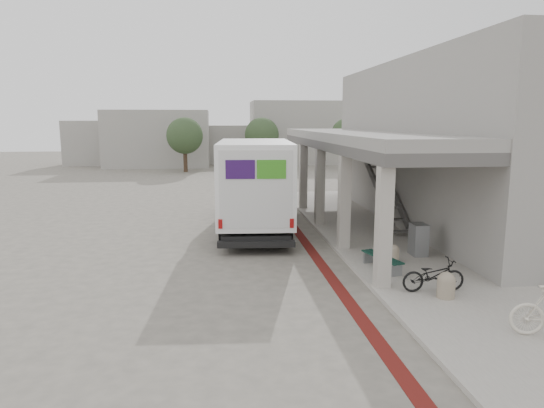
{
  "coord_description": "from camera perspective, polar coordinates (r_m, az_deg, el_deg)",
  "views": [
    {
      "loc": [
        -2.21,
        -15.5,
        4.47
      ],
      "look_at": [
        -0.33,
        1.11,
        1.6
      ],
      "focal_mm": 32.0,
      "sensor_mm": 36.0,
      "label": 1
    }
  ],
  "objects": [
    {
      "name": "bench",
      "position": [
        14.83,
        12.82,
        -6.42
      ],
      "size": [
        0.8,
        1.73,
        0.4
      ],
      "rotation": [
        0.0,
        0.0,
        0.27
      ],
      "color": "gray",
      "rests_on": "sidewalk"
    },
    {
      "name": "fedex_truck",
      "position": [
        20.07,
        -2.07,
        2.58
      ],
      "size": [
        3.25,
        8.83,
        3.7
      ],
      "rotation": [
        0.0,
        0.0,
        -0.07
      ],
      "color": "black",
      "rests_on": "ground"
    },
    {
      "name": "tree_right",
      "position": [
        46.16,
        8.95,
        8.03
      ],
      "size": [
        3.2,
        3.2,
        4.8
      ],
      "color": "#38281C",
      "rests_on": "ground"
    },
    {
      "name": "ground",
      "position": [
        16.28,
        1.59,
        -6.2
      ],
      "size": [
        120.0,
        120.0,
        0.0
      ],
      "primitive_type": "plane",
      "color": "#605B53",
      "rests_on": "ground"
    },
    {
      "name": "distant_backdrop",
      "position": [
        51.42,
        -7.24,
        7.7
      ],
      "size": [
        28.0,
        10.0,
        6.5
      ],
      "color": "gray",
      "rests_on": "ground"
    },
    {
      "name": "transit_building",
      "position": [
        21.97,
        17.95,
        6.48
      ],
      "size": [
        7.6,
        17.0,
        7.0
      ],
      "color": "gray",
      "rests_on": "ground"
    },
    {
      "name": "tree_left",
      "position": [
        43.61,
        -10.24,
        7.9
      ],
      "size": [
        3.2,
        3.2,
        4.8
      ],
      "color": "#38281C",
      "rests_on": "ground"
    },
    {
      "name": "bike_lane_stripe",
      "position": [
        18.34,
        3.82,
        -4.37
      ],
      "size": [
        0.35,
        40.0,
        0.01
      ],
      "primitive_type": "cube",
      "color": "#5A1512",
      "rests_on": "ground"
    },
    {
      "name": "bollard_far",
      "position": [
        15.76,
        14.09,
        -5.58
      ],
      "size": [
        0.36,
        0.36,
        0.54
      ],
      "color": "tan",
      "rests_on": "sidewalk"
    },
    {
      "name": "bollard_near",
      "position": [
        12.95,
        19.8,
        -8.94
      ],
      "size": [
        0.44,
        0.44,
        0.66
      ],
      "color": "gray",
      "rests_on": "sidewalk"
    },
    {
      "name": "utility_cabinet",
      "position": [
        16.6,
        16.86,
        -4.02
      ],
      "size": [
        0.48,
        0.63,
        1.04
      ],
      "primitive_type": "cube",
      "rotation": [
        0.0,
        0.0,
        -0.01
      ],
      "color": "gray",
      "rests_on": "sidewalk"
    },
    {
      "name": "bicycle_black",
      "position": [
        13.28,
        18.45,
        -7.95
      ],
      "size": [
        1.64,
        0.59,
        0.86
      ],
      "primitive_type": "imported",
      "rotation": [
        0.0,
        0.0,
        1.56
      ],
      "color": "black",
      "rests_on": "sidewalk"
    },
    {
      "name": "tree_mid",
      "position": [
        45.71,
        -1.2,
        8.13
      ],
      "size": [
        3.2,
        3.2,
        4.8
      ],
      "color": "#38281C",
      "rests_on": "ground"
    },
    {
      "name": "sidewalk",
      "position": [
        17.27,
        14.91,
        -5.39
      ],
      "size": [
        4.4,
        28.0,
        0.12
      ],
      "primitive_type": "cube",
      "color": "gray",
      "rests_on": "ground"
    }
  ]
}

